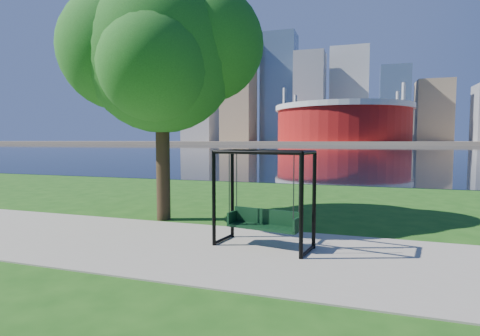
% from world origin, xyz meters
% --- Properties ---
extents(ground, '(900.00, 900.00, 0.00)m').
position_xyz_m(ground, '(0.00, 0.00, 0.00)').
color(ground, '#1E5114').
rests_on(ground, ground).
extents(path, '(120.00, 4.00, 0.03)m').
position_xyz_m(path, '(0.00, -0.50, 0.01)').
color(path, '#9E937F').
rests_on(path, ground).
extents(river, '(900.00, 180.00, 0.02)m').
position_xyz_m(river, '(0.00, 102.00, 0.01)').
color(river, black).
rests_on(river, ground).
extents(far_bank, '(900.00, 228.00, 2.00)m').
position_xyz_m(far_bank, '(0.00, 306.00, 1.00)').
color(far_bank, '#937F60').
rests_on(far_bank, ground).
extents(stadium, '(83.00, 83.00, 32.00)m').
position_xyz_m(stadium, '(-10.00, 235.00, 14.23)').
color(stadium, maroon).
rests_on(stadium, far_bank).
extents(skyline, '(392.00, 66.00, 96.50)m').
position_xyz_m(skyline, '(-4.27, 319.39, 35.89)').
color(skyline, gray).
rests_on(skyline, far_bank).
extents(swing, '(2.18, 1.24, 2.10)m').
position_xyz_m(swing, '(0.60, -0.02, 1.02)').
color(swing, black).
rests_on(swing, ground).
extents(park_tree, '(5.58, 5.04, 6.93)m').
position_xyz_m(park_tree, '(-2.94, 1.91, 4.81)').
color(park_tree, '#2E2114').
rests_on(park_tree, ground).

